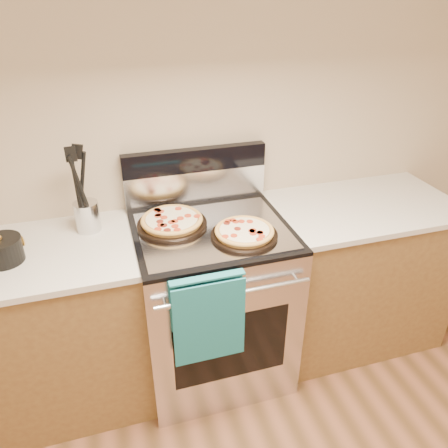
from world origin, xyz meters
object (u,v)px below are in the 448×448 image
object	(u,v)px
pepperoni_pizza_back	(172,221)
saucepan	(3,251)
range_body	(213,303)
pepperoni_pizza_front	(244,233)
utensil_crock	(87,216)

from	to	relation	value
pepperoni_pizza_back	saucepan	world-z (taller)	saucepan
range_body	pepperoni_pizza_front	xyz separation A→B (m)	(0.13, -0.13, 0.50)
pepperoni_pizza_back	pepperoni_pizza_front	bearing A→B (deg)	-33.25
range_body	saucepan	world-z (taller)	saucepan
range_body	utensil_crock	bearing A→B (deg)	162.88
utensil_crock	saucepan	xyz separation A→B (m)	(-0.36, -0.18, -0.02)
pepperoni_pizza_back	utensil_crock	world-z (taller)	utensil_crock
utensil_crock	pepperoni_pizza_front	bearing A→B (deg)	-23.72
range_body	pepperoni_pizza_back	bearing A→B (deg)	158.75
range_body	saucepan	distance (m)	1.06
range_body	utensil_crock	xyz separation A→B (m)	(-0.57, 0.18, 0.53)
pepperoni_pizza_back	utensil_crock	xyz separation A→B (m)	(-0.39, 0.11, 0.03)
utensil_crock	saucepan	world-z (taller)	utensil_crock
utensil_crock	pepperoni_pizza_back	bearing A→B (deg)	-15.15
pepperoni_pizza_front	saucepan	bearing A→B (deg)	173.12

